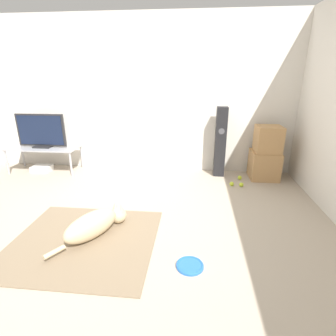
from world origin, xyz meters
TOP-DOWN VIEW (x-y plane):
  - ground_plane at (0.00, 0.00)m, footprint 12.00×12.00m
  - wall_back at (0.00, 2.10)m, footprint 8.00×0.06m
  - area_rug at (-0.17, -0.23)m, footprint 1.45×1.33m
  - dog at (-0.07, -0.12)m, footprint 0.58×0.86m
  - frisbee at (0.93, -0.49)m, footprint 0.25×0.25m
  - cardboard_box_lower at (2.08, 1.78)m, footprint 0.44×0.45m
  - cardboard_box_upper at (2.09, 1.77)m, footprint 0.39×0.39m
  - floor_speaker at (1.35, 1.85)m, footprint 0.17×0.18m
  - tv_stand at (-1.66, 1.72)m, footprint 1.19×0.50m
  - tv at (-1.66, 1.72)m, footprint 0.84×0.20m
  - tennis_ball_by_boxes at (1.67, 1.37)m, footprint 0.07×0.07m
  - tennis_ball_near_speaker at (1.69, 1.66)m, footprint 0.07×0.07m
  - tennis_ball_loose_on_carpet at (1.52, 1.38)m, footprint 0.07×0.07m
  - game_console at (-1.75, 1.71)m, footprint 0.32×0.25m

SIDE VIEW (x-z plane):
  - ground_plane at x=0.00m, z-range 0.00..0.00m
  - area_rug at x=-0.17m, z-range 0.00..0.01m
  - frisbee at x=0.93m, z-range 0.00..0.03m
  - tennis_ball_by_boxes at x=1.67m, z-range 0.00..0.07m
  - tennis_ball_near_speaker at x=1.69m, z-range 0.00..0.07m
  - tennis_ball_loose_on_carpet at x=1.52m, z-range 0.00..0.07m
  - game_console at x=-1.75m, z-range 0.00..0.10m
  - dog at x=-0.07m, z-range 0.00..0.28m
  - cardboard_box_lower at x=2.08m, z-range 0.00..0.45m
  - tv_stand at x=-1.66m, z-range 0.18..0.62m
  - floor_speaker at x=1.35m, z-range 0.00..1.14m
  - cardboard_box_upper at x=2.09m, z-range 0.45..0.87m
  - tv at x=-1.66m, z-range 0.43..1.00m
  - wall_back at x=0.00m, z-range 0.00..2.55m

